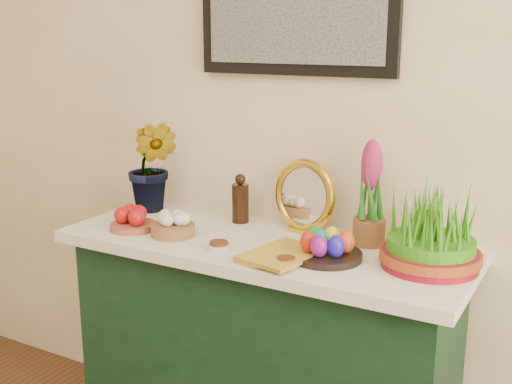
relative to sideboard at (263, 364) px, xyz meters
The scene contains 13 objects.
sideboard is the anchor object (origin of this frame).
tablecloth 0.45m from the sideboard, ahead, with size 1.40×0.55×0.04m, color white.
hyacinth_green 0.90m from the sideboard, 168.50° to the left, with size 0.24×0.20×0.48m, color #2A7223.
apple_bowl 0.69m from the sideboard, 165.57° to the right, with size 0.21×0.21×0.08m.
garlic_basket 0.59m from the sideboard, 160.20° to the right, with size 0.17×0.17×0.09m.
vinegar_cruet 0.59m from the sideboard, 140.17° to the left, with size 0.06×0.06×0.18m.
mirror 0.62m from the sideboard, 64.84° to the left, with size 0.27×0.12×0.26m.
book 0.50m from the sideboard, 67.38° to the right, with size 0.17×0.25×0.03m, color gold.
spice_dish_left 0.51m from the sideboard, 116.15° to the right, with size 0.07×0.07×0.03m.
spice_dish_right 0.54m from the sideboard, 45.59° to the right, with size 0.07×0.07×0.03m.
egg_plate 0.57m from the sideboard, 14.51° to the right, with size 0.30×0.30×0.09m.
hyacinth_pink 0.72m from the sideboard, 22.48° to the left, with size 0.11×0.11×0.35m.
wheatgrass_sabzeh 0.80m from the sideboard, ahead, with size 0.30×0.30×0.25m.
Camera 1 is at (0.78, 0.19, 1.58)m, focal length 45.00 mm.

